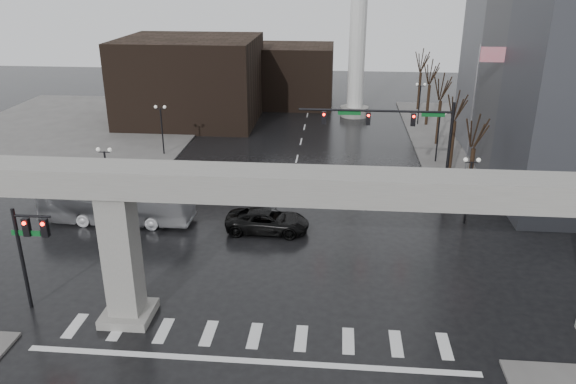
% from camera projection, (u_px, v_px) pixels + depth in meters
% --- Properties ---
extents(ground, '(160.00, 160.00, 0.00)m').
position_uv_depth(ground, '(257.00, 324.00, 29.78)').
color(ground, black).
rests_on(ground, ground).
extents(sidewalk_ne, '(28.00, 36.00, 0.15)m').
position_uv_depth(sidewalk_ne, '(541.00, 142.00, 60.88)').
color(sidewalk_ne, slate).
rests_on(sidewalk_ne, ground).
extents(sidewalk_nw, '(28.00, 36.00, 0.15)m').
position_uv_depth(sidewalk_nw, '(79.00, 130.00, 65.22)').
color(sidewalk_nw, slate).
rests_on(sidewalk_nw, ground).
extents(elevated_guideway, '(48.00, 2.60, 8.70)m').
position_uv_depth(elevated_guideway, '(280.00, 206.00, 27.12)').
color(elevated_guideway, gray).
rests_on(elevated_guideway, ground).
extents(building_far_left, '(16.00, 14.00, 10.00)m').
position_uv_depth(building_far_left, '(191.00, 80.00, 67.94)').
color(building_far_left, black).
rests_on(building_far_left, ground).
extents(building_far_mid, '(10.00, 10.00, 8.00)m').
position_uv_depth(building_far_mid, '(296.00, 75.00, 76.56)').
color(building_far_mid, black).
rests_on(building_far_mid, ground).
extents(smokestack, '(3.60, 3.60, 30.00)m').
position_uv_depth(smokestack, '(359.00, 6.00, 66.87)').
color(smokestack, silver).
rests_on(smokestack, ground).
extents(signal_mast_arm, '(12.12, 0.43, 8.00)m').
position_uv_depth(signal_mast_arm, '(402.00, 128.00, 44.26)').
color(signal_mast_arm, black).
rests_on(signal_mast_arm, ground).
extents(signal_left_pole, '(2.30, 0.30, 6.00)m').
position_uv_depth(signal_left_pole, '(29.00, 242.00, 29.75)').
color(signal_left_pole, black).
rests_on(signal_left_pole, ground).
extents(flagpole_assembly, '(2.06, 0.12, 12.00)m').
position_uv_depth(flagpole_assembly, '(477.00, 100.00, 46.06)').
color(flagpole_assembly, silver).
rests_on(flagpole_assembly, ground).
extents(lamp_right_0, '(1.22, 0.32, 5.11)m').
position_uv_depth(lamp_right_0, '(470.00, 179.00, 40.31)').
color(lamp_right_0, black).
rests_on(lamp_right_0, ground).
extents(lamp_right_1, '(1.22, 0.32, 5.11)m').
position_uv_depth(lamp_right_1, '(439.00, 128.00, 53.26)').
color(lamp_right_1, black).
rests_on(lamp_right_1, ground).
extents(lamp_right_2, '(1.22, 0.32, 5.11)m').
position_uv_depth(lamp_right_2, '(420.00, 97.00, 66.21)').
color(lamp_right_2, black).
rests_on(lamp_right_2, ground).
extents(lamp_left_0, '(1.22, 0.32, 5.11)m').
position_uv_depth(lamp_left_0, '(106.00, 168.00, 42.57)').
color(lamp_left_0, black).
rests_on(lamp_left_0, ground).
extents(lamp_left_1, '(1.22, 0.32, 5.11)m').
position_uv_depth(lamp_left_1, '(161.00, 122.00, 55.52)').
color(lamp_left_1, black).
rests_on(lamp_left_1, ground).
extents(lamp_left_2, '(1.22, 0.32, 5.11)m').
position_uv_depth(lamp_left_2, '(196.00, 93.00, 68.46)').
color(lamp_left_2, black).
rests_on(lamp_left_2, ground).
extents(tree_right_0, '(1.09, 1.58, 7.50)m').
position_uv_depth(tree_right_0, '(471.00, 170.00, 44.20)').
color(tree_right_0, black).
rests_on(tree_right_0, ground).
extents(tree_right_1, '(1.09, 1.61, 7.67)m').
position_uv_depth(tree_right_1, '(453.00, 141.00, 51.57)').
color(tree_right_1, black).
rests_on(tree_right_1, ground).
extents(tree_right_2, '(1.10, 1.63, 7.85)m').
position_uv_depth(tree_right_2, '(439.00, 118.00, 58.95)').
color(tree_right_2, black).
rests_on(tree_right_2, ground).
extents(tree_right_3, '(1.11, 1.66, 8.02)m').
position_uv_depth(tree_right_3, '(428.00, 101.00, 66.32)').
color(tree_right_3, black).
rests_on(tree_right_3, ground).
extents(tree_right_4, '(1.12, 1.69, 8.19)m').
position_uv_depth(tree_right_4, '(420.00, 87.00, 73.70)').
color(tree_right_4, black).
rests_on(tree_right_4, ground).
extents(pickup_truck, '(5.96, 2.81, 1.65)m').
position_uv_depth(pickup_truck, '(268.00, 221.00, 39.99)').
color(pickup_truck, black).
rests_on(pickup_truck, ground).
extents(city_bus, '(11.33, 2.85, 3.14)m').
position_uv_depth(city_bus, '(116.00, 202.00, 41.28)').
color(city_bus, '#A9A9AD').
rests_on(city_bus, ground).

